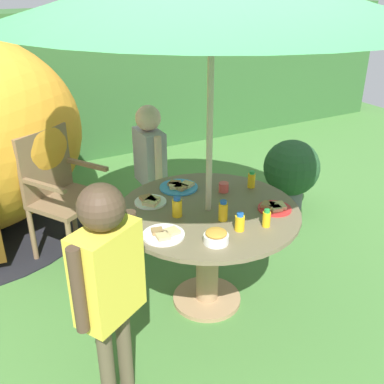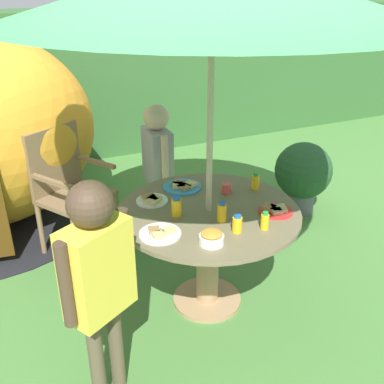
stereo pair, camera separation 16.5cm
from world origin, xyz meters
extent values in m
cube|color=#477A38|center=(0.00, 0.00, -0.01)|extent=(10.00, 10.00, 0.02)
cube|color=#33602D|center=(0.00, 3.20, 0.82)|extent=(9.00, 0.70, 1.64)
cylinder|color=tan|center=(0.00, 0.00, 0.01)|extent=(0.45, 0.45, 0.03)
cylinder|color=tan|center=(0.00, 0.00, 0.33)|extent=(0.15, 0.15, 0.67)
cylinder|color=#75664C|center=(0.00, 0.00, 0.68)|extent=(1.12, 1.12, 0.03)
cylinder|color=#B7AD8C|center=(0.00, 0.00, 1.04)|extent=(0.04, 0.04, 2.08)
cylinder|color=brown|center=(-0.71, 0.72, 0.22)|extent=(0.04, 0.04, 0.44)
cylinder|color=brown|center=(-0.34, 0.95, 0.22)|extent=(0.04, 0.04, 0.44)
cylinder|color=brown|center=(-0.91, 1.04, 0.22)|extent=(0.04, 0.04, 0.44)
cylinder|color=brown|center=(-0.54, 1.27, 0.22)|extent=(0.04, 0.04, 0.44)
cube|color=brown|center=(-0.62, 1.00, 0.46)|extent=(0.63, 0.61, 0.04)
cube|color=brown|center=(-0.73, 1.16, 0.72)|extent=(0.42, 0.28, 0.50)
cube|color=brown|center=(-0.81, 0.88, 0.67)|extent=(0.26, 0.38, 0.03)
cube|color=brown|center=(-0.44, 1.11, 0.67)|extent=(0.26, 0.38, 0.03)
cylinder|color=#595960|center=(1.35, 0.80, 0.09)|extent=(0.25, 0.25, 0.19)
sphere|color=#234C28|center=(1.35, 0.80, 0.41)|extent=(0.51, 0.51, 0.51)
cylinder|color=#3F3F47|center=(0.01, 0.97, 0.25)|extent=(0.07, 0.07, 0.50)
cylinder|color=#3F3F47|center=(0.01, 0.85, 0.25)|extent=(0.07, 0.07, 0.50)
cube|color=#99999E|center=(0.01, 0.91, 0.72)|extent=(0.16, 0.29, 0.43)
cylinder|color=#D8B293|center=(0.01, 1.08, 0.74)|extent=(0.05, 0.05, 0.38)
cylinder|color=#D8B293|center=(0.01, 0.75, 0.74)|extent=(0.05, 0.05, 0.38)
sphere|color=#D8B293|center=(0.01, 0.91, 1.03)|extent=(0.19, 0.19, 0.19)
cylinder|color=brown|center=(-0.84, -0.48, 0.27)|extent=(0.07, 0.07, 0.55)
cylinder|color=brown|center=(-0.73, -0.42, 0.27)|extent=(0.07, 0.07, 0.55)
cube|color=yellow|center=(-0.79, -0.45, 0.78)|extent=(0.36, 0.31, 0.46)
cylinder|color=#4C3828|center=(-0.94, -0.54, 0.80)|extent=(0.06, 0.06, 0.42)
cylinder|color=#4C3828|center=(-0.63, -0.36, 0.80)|extent=(0.06, 0.06, 0.42)
sphere|color=#4C3828|center=(-0.79, -0.45, 1.11)|extent=(0.21, 0.21, 0.21)
cylinder|color=white|center=(-0.15, -0.35, 0.72)|extent=(0.14, 0.14, 0.05)
ellipsoid|color=gold|center=(-0.15, -0.35, 0.75)|extent=(0.12, 0.12, 0.03)
cylinder|color=white|center=(-0.27, 0.25, 0.70)|extent=(0.20, 0.20, 0.01)
cube|color=tan|center=(-0.26, 0.24, 0.72)|extent=(0.10, 0.10, 0.02)
cube|color=#9E7547|center=(-0.29, 0.28, 0.72)|extent=(0.08, 0.08, 0.02)
cube|color=tan|center=(-0.28, 0.21, 0.72)|extent=(0.12, 0.12, 0.02)
cylinder|color=white|center=(-0.37, -0.15, 0.70)|extent=(0.23, 0.23, 0.01)
cube|color=tan|center=(-0.33, -0.16, 0.72)|extent=(0.08, 0.08, 0.02)
cube|color=#9E7547|center=(-0.40, -0.12, 0.72)|extent=(0.07, 0.07, 0.02)
cube|color=tan|center=(-0.39, -0.19, 0.72)|extent=(0.07, 0.07, 0.02)
cylinder|color=red|center=(0.35, -0.19, 0.70)|extent=(0.20, 0.20, 0.01)
cube|color=tan|center=(0.37, -0.20, 0.72)|extent=(0.11, 0.11, 0.02)
cube|color=#9E7547|center=(0.33, -0.16, 0.72)|extent=(0.10, 0.10, 0.02)
cube|color=tan|center=(0.34, -0.22, 0.72)|extent=(0.07, 0.07, 0.02)
cylinder|color=#338CD8|center=(-0.02, 0.36, 0.70)|extent=(0.26, 0.26, 0.01)
cube|color=tan|center=(0.03, 0.34, 0.72)|extent=(0.10, 0.10, 0.02)
cube|color=#9E7547|center=(-0.03, 0.40, 0.72)|extent=(0.10, 0.10, 0.02)
cube|color=tan|center=(-0.05, 0.36, 0.72)|extent=(0.10, 0.10, 0.02)
cube|color=#9E7547|center=(-0.02, 0.32, 0.72)|extent=(0.10, 0.10, 0.02)
cylinder|color=yellow|center=(0.01, -0.15, 0.75)|extent=(0.05, 0.05, 0.11)
cylinder|color=blue|center=(0.01, -0.15, 0.81)|extent=(0.04, 0.04, 0.02)
cylinder|color=yellow|center=(0.18, -0.33, 0.74)|extent=(0.05, 0.05, 0.09)
cylinder|color=green|center=(0.18, -0.33, 0.79)|extent=(0.03, 0.03, 0.02)
cylinder|color=yellow|center=(0.03, -0.30, 0.74)|extent=(0.06, 0.06, 0.09)
cylinder|color=blue|center=(0.03, -0.30, 0.79)|extent=(0.04, 0.04, 0.02)
cylinder|color=yellow|center=(0.41, 0.14, 0.74)|extent=(0.05, 0.05, 0.10)
cylinder|color=green|center=(0.41, 0.14, 0.80)|extent=(0.04, 0.04, 0.02)
cylinder|color=yellow|center=(-0.20, 0.02, 0.75)|extent=(0.06, 0.06, 0.11)
cylinder|color=blue|center=(-0.20, 0.02, 0.81)|extent=(0.04, 0.04, 0.02)
cylinder|color=#E04C47|center=(0.21, 0.17, 0.72)|extent=(0.07, 0.07, 0.06)
camera|label=1|loc=(-1.24, -2.08, 1.98)|focal=42.18mm
camera|label=2|loc=(-1.09, -2.15, 1.98)|focal=42.18mm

